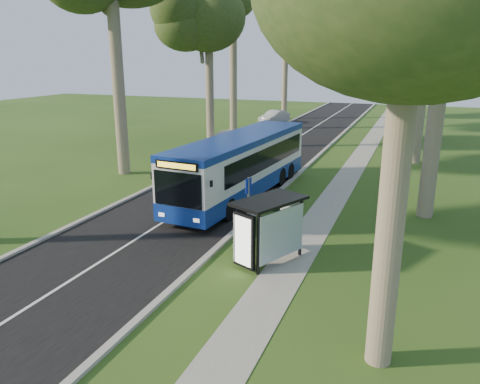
{
  "coord_description": "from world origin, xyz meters",
  "views": [
    {
      "loc": [
        6.9,
        -16.49,
        7.24
      ],
      "look_at": [
        -0.06,
        1.53,
        1.6
      ],
      "focal_mm": 35.0,
      "sensor_mm": 36.0,
      "label": 1
    }
  ],
  "objects_px": {
    "bus_stop_sign": "(248,200)",
    "litter_bin": "(276,200)",
    "bus_shelter": "(270,222)",
    "car_silver": "(274,117)",
    "car_white": "(226,138)",
    "bus": "(241,165)"
  },
  "relations": [
    {
      "from": "car_white",
      "to": "bus_stop_sign",
      "type": "bearing_deg",
      "value": -41.4
    },
    {
      "from": "bus_stop_sign",
      "to": "bus_shelter",
      "type": "xyz_separation_m",
      "value": [
        1.63,
        -2.28,
        0.05
      ]
    },
    {
      "from": "bus",
      "to": "bus_shelter",
      "type": "xyz_separation_m",
      "value": [
        4.0,
        -7.66,
        -0.04
      ]
    },
    {
      "from": "bus_shelter",
      "to": "litter_bin",
      "type": "height_order",
      "value": "bus_shelter"
    },
    {
      "from": "bus_stop_sign",
      "to": "car_silver",
      "type": "xyz_separation_m",
      "value": [
        -9.02,
        32.96,
        -0.88
      ]
    },
    {
      "from": "car_white",
      "to": "car_silver",
      "type": "height_order",
      "value": "car_white"
    },
    {
      "from": "bus_stop_sign",
      "to": "litter_bin",
      "type": "distance_m",
      "value": 3.95
    },
    {
      "from": "bus",
      "to": "bus_shelter",
      "type": "distance_m",
      "value": 8.64
    },
    {
      "from": "litter_bin",
      "to": "bus_shelter",
      "type": "bearing_deg",
      "value": -75.36
    },
    {
      "from": "bus",
      "to": "bus_stop_sign",
      "type": "xyz_separation_m",
      "value": [
        2.37,
        -5.38,
        -0.1
      ]
    },
    {
      "from": "bus_shelter",
      "to": "litter_bin",
      "type": "bearing_deg",
      "value": 129.11
    },
    {
      "from": "car_silver",
      "to": "bus_stop_sign",
      "type": "bearing_deg",
      "value": -58.24
    },
    {
      "from": "bus",
      "to": "car_white",
      "type": "xyz_separation_m",
      "value": [
        -6.19,
        12.71,
        -0.95
      ]
    },
    {
      "from": "bus_shelter",
      "to": "litter_bin",
      "type": "distance_m",
      "value": 6.38
    },
    {
      "from": "car_silver",
      "to": "car_white",
      "type": "bearing_deg",
      "value": -71.76
    },
    {
      "from": "bus_shelter",
      "to": "litter_bin",
      "type": "xyz_separation_m",
      "value": [
        -1.59,
        6.08,
        -1.15
      ]
    },
    {
      "from": "bus",
      "to": "litter_bin",
      "type": "xyz_separation_m",
      "value": [
        2.41,
        -1.59,
        -1.19
      ]
    },
    {
      "from": "litter_bin",
      "to": "car_white",
      "type": "relative_size",
      "value": 0.23
    },
    {
      "from": "bus",
      "to": "litter_bin",
      "type": "bearing_deg",
      "value": -28.71
    },
    {
      "from": "bus",
      "to": "bus_stop_sign",
      "type": "distance_m",
      "value": 5.88
    },
    {
      "from": "litter_bin",
      "to": "car_silver",
      "type": "xyz_separation_m",
      "value": [
        -9.06,
        29.17,
        0.21
      ]
    },
    {
      "from": "litter_bin",
      "to": "car_silver",
      "type": "bearing_deg",
      "value": 107.26
    }
  ]
}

